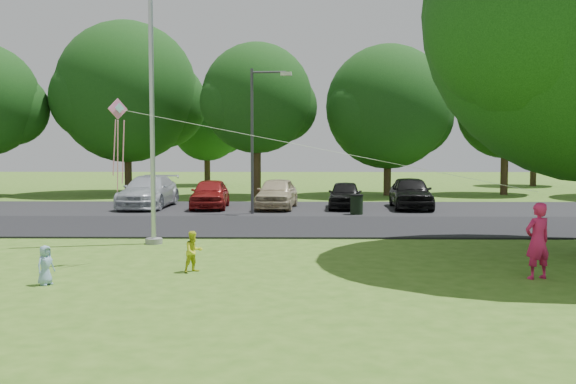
{
  "coord_description": "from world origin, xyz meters",
  "views": [
    {
      "loc": [
        0.73,
        -13.64,
        2.83
      ],
      "look_at": [
        0.47,
        4.0,
        1.6
      ],
      "focal_mm": 40.0,
      "sensor_mm": 36.0,
      "label": 1
    }
  ],
  "objects_px": {
    "trash_can": "(357,205)",
    "child_yellow": "(194,252)",
    "woman": "(538,241)",
    "child_blue": "(45,265)",
    "flagpole": "(152,101)",
    "street_lamp": "(258,128)",
    "kite": "(136,130)"
  },
  "relations": [
    {
      "from": "child_yellow",
      "to": "street_lamp",
      "type": "bearing_deg",
      "value": 46.83
    },
    {
      "from": "street_lamp",
      "to": "kite",
      "type": "xyz_separation_m",
      "value": [
        -2.22,
        -11.3,
        -0.41
      ]
    },
    {
      "from": "flagpole",
      "to": "street_lamp",
      "type": "bearing_deg",
      "value": 72.09
    },
    {
      "from": "street_lamp",
      "to": "trash_can",
      "type": "distance_m",
      "value": 5.2
    },
    {
      "from": "street_lamp",
      "to": "kite",
      "type": "height_order",
      "value": "street_lamp"
    },
    {
      "from": "child_blue",
      "to": "flagpole",
      "type": "bearing_deg",
      "value": 19.02
    },
    {
      "from": "trash_can",
      "to": "kite",
      "type": "xyz_separation_m",
      "value": [
        -6.32,
        -11.13,
        2.79
      ]
    },
    {
      "from": "street_lamp",
      "to": "kite",
      "type": "distance_m",
      "value": 11.52
    },
    {
      "from": "trash_can",
      "to": "woman",
      "type": "relative_size",
      "value": 0.53
    },
    {
      "from": "child_blue",
      "to": "street_lamp",
      "type": "bearing_deg",
      "value": 14.11
    },
    {
      "from": "flagpole",
      "to": "child_blue",
      "type": "height_order",
      "value": "flagpole"
    },
    {
      "from": "child_yellow",
      "to": "kite",
      "type": "xyz_separation_m",
      "value": [
        -1.51,
        0.95,
        2.77
      ]
    },
    {
      "from": "trash_can",
      "to": "child_yellow",
      "type": "height_order",
      "value": "child_yellow"
    },
    {
      "from": "flagpole",
      "to": "woman",
      "type": "relative_size",
      "value": 6.04
    },
    {
      "from": "woman",
      "to": "trash_can",
      "type": "bearing_deg",
      "value": -96.99
    },
    {
      "from": "trash_can",
      "to": "kite",
      "type": "bearing_deg",
      "value": -119.59
    },
    {
      "from": "flagpole",
      "to": "woman",
      "type": "bearing_deg",
      "value": -27.63
    },
    {
      "from": "street_lamp",
      "to": "child_yellow",
      "type": "distance_m",
      "value": 12.67
    },
    {
      "from": "child_yellow",
      "to": "child_blue",
      "type": "xyz_separation_m",
      "value": [
        -2.83,
        -1.41,
        -0.06
      ]
    },
    {
      "from": "street_lamp",
      "to": "child_blue",
      "type": "relative_size",
      "value": 7.39
    },
    {
      "from": "flagpole",
      "to": "street_lamp",
      "type": "height_order",
      "value": "flagpole"
    },
    {
      "from": "trash_can",
      "to": "child_blue",
      "type": "distance_m",
      "value": 15.5
    },
    {
      "from": "flagpole",
      "to": "kite",
      "type": "relative_size",
      "value": 1.03
    },
    {
      "from": "child_yellow",
      "to": "trash_can",
      "type": "bearing_deg",
      "value": 28.45
    },
    {
      "from": "woman",
      "to": "kite",
      "type": "relative_size",
      "value": 0.17
    },
    {
      "from": "woman",
      "to": "child_blue",
      "type": "bearing_deg",
      "value": -14.83
    },
    {
      "from": "flagpole",
      "to": "child_yellow",
      "type": "height_order",
      "value": "flagpole"
    },
    {
      "from": "child_yellow",
      "to": "kite",
      "type": "bearing_deg",
      "value": 107.92
    },
    {
      "from": "flagpole",
      "to": "street_lamp",
      "type": "relative_size",
      "value": 1.65
    },
    {
      "from": "street_lamp",
      "to": "child_yellow",
      "type": "relative_size",
      "value": 6.48
    },
    {
      "from": "trash_can",
      "to": "child_yellow",
      "type": "bearing_deg",
      "value": -111.72
    },
    {
      "from": "flagpole",
      "to": "trash_can",
      "type": "distance_m",
      "value": 10.93
    }
  ]
}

